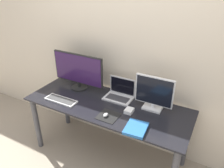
# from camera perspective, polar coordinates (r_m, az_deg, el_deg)

# --- Properties ---
(wall_back) EXTENTS (7.00, 0.05, 2.50)m
(wall_back) POSITION_cam_1_polar(r_m,az_deg,el_deg) (2.42, 3.34, 10.06)
(wall_back) COLOR beige
(wall_back) RESTS_ON ground_plane
(desk) EXTENTS (1.76, 0.67, 0.72)m
(desk) POSITION_cam_1_polar(r_m,az_deg,el_deg) (2.39, -1.24, -7.91)
(desk) COLOR black
(desk) RESTS_ON ground_plane
(monitor_left) EXTENTS (0.65, 0.19, 0.43)m
(monitor_left) POSITION_cam_1_polar(r_m,az_deg,el_deg) (2.56, -8.84, 3.44)
(monitor_left) COLOR black
(monitor_left) RESTS_ON desk
(monitor_right) EXTENTS (0.39, 0.14, 0.36)m
(monitor_right) POSITION_cam_1_polar(r_m,az_deg,el_deg) (2.20, 10.90, -2.43)
(monitor_right) COLOR silver
(monitor_right) RESTS_ON desk
(laptop) EXTENTS (0.31, 0.21, 0.22)m
(laptop) POSITION_cam_1_polar(r_m,az_deg,el_deg) (2.42, 2.10, -2.38)
(laptop) COLOR silver
(laptop) RESTS_ON desk
(keyboard) EXTENTS (0.37, 0.13, 0.02)m
(keyboard) POSITION_cam_1_polar(r_m,az_deg,el_deg) (2.44, -13.19, -4.11)
(keyboard) COLOR silver
(keyboard) RESTS_ON desk
(mousepad) EXTENTS (0.20, 0.20, 0.00)m
(mousepad) POSITION_cam_1_polar(r_m,az_deg,el_deg) (2.14, -0.97, -8.36)
(mousepad) COLOR black
(mousepad) RESTS_ON desk
(mouse) EXTENTS (0.04, 0.06, 0.03)m
(mouse) POSITION_cam_1_polar(r_m,az_deg,el_deg) (2.13, -1.65, -8.09)
(mouse) COLOR silver
(mouse) RESTS_ON mousepad
(book) EXTENTS (0.20, 0.24, 0.03)m
(book) POSITION_cam_1_polar(r_m,az_deg,el_deg) (1.99, 6.27, -11.45)
(book) COLOR #235B9E
(book) RESTS_ON desk
(power_brick) EXTENTS (0.08, 0.10, 0.04)m
(power_brick) POSITION_cam_1_polar(r_m,az_deg,el_deg) (2.19, 4.48, -6.99)
(power_brick) COLOR white
(power_brick) RESTS_ON desk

